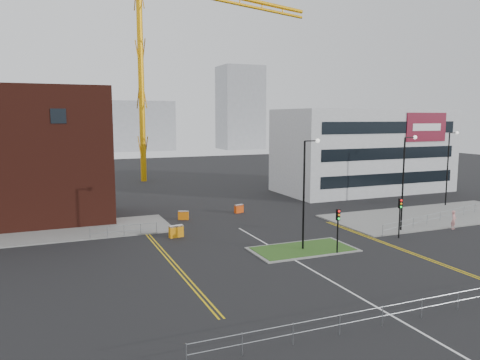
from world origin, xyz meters
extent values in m
plane|color=black|center=(0.00, 0.00, 0.00)|extent=(200.00, 200.00, 0.00)
cube|color=slate|center=(-20.00, 22.00, 0.06)|extent=(28.00, 8.00, 0.12)
cube|color=slate|center=(22.00, 14.00, 0.06)|extent=(24.00, 10.00, 0.12)
cube|color=slate|center=(2.00, 8.00, 0.04)|extent=(8.60, 4.60, 0.08)
cube|color=#284A18|center=(2.00, 8.00, 0.06)|extent=(8.00, 4.00, 0.12)
cube|color=#481A12|center=(-20.00, 28.00, 7.00)|extent=(18.00, 10.00, 14.00)
cube|color=black|center=(-16.00, 22.98, 11.00)|extent=(1.40, 0.10, 1.40)
cube|color=#B5B7BA|center=(26.00, 32.00, 6.00)|extent=(25.00, 12.00, 12.00)
cube|color=black|center=(26.00, 25.98, 2.50)|extent=(22.00, 0.10, 1.60)
cube|color=black|center=(26.00, 25.98, 6.00)|extent=(22.00, 0.10, 1.60)
cube|color=black|center=(26.00, 25.98, 9.50)|extent=(22.00, 0.10, 1.60)
cube|color=maroon|center=(32.00, 25.92, 9.50)|extent=(7.00, 0.15, 4.00)
cube|color=white|center=(32.00, 25.82, 9.50)|extent=(5.00, 0.05, 1.00)
cylinder|color=orange|center=(-2.00, 55.00, 16.84)|extent=(1.00, 1.00, 33.68)
cylinder|color=black|center=(2.00, 8.00, 4.50)|extent=(0.16, 0.16, 9.00)
cylinder|color=black|center=(2.60, 8.00, 9.00)|extent=(1.20, 0.10, 0.10)
sphere|color=silver|center=(3.20, 8.00, 9.00)|extent=(0.36, 0.36, 0.36)
cylinder|color=black|center=(14.00, 10.00, 4.50)|extent=(0.16, 0.16, 9.00)
cylinder|color=black|center=(14.60, 10.00, 9.00)|extent=(1.20, 0.10, 0.10)
sphere|color=silver|center=(15.20, 10.00, 9.00)|extent=(0.36, 0.36, 0.36)
cylinder|color=black|center=(28.00, 18.00, 4.50)|extent=(0.16, 0.16, 9.00)
cylinder|color=black|center=(28.60, 18.00, 9.00)|extent=(1.20, 0.10, 0.10)
sphere|color=silver|center=(29.20, 18.00, 9.00)|extent=(0.36, 0.36, 0.36)
cylinder|color=black|center=(4.00, 6.00, 1.50)|extent=(0.12, 0.12, 3.00)
cube|color=black|center=(4.00, 6.00, 3.20)|extent=(0.28, 0.22, 0.90)
sphere|color=red|center=(4.00, 5.87, 3.50)|extent=(0.18, 0.18, 0.18)
sphere|color=orange|center=(4.00, 5.87, 3.20)|extent=(0.18, 0.18, 0.18)
sphere|color=#0CCC33|center=(4.00, 5.87, 2.90)|extent=(0.18, 0.18, 0.18)
cylinder|color=black|center=(12.00, 8.00, 1.50)|extent=(0.12, 0.12, 3.00)
cube|color=black|center=(12.00, 8.00, 3.20)|extent=(0.28, 0.22, 0.90)
sphere|color=red|center=(12.00, 7.87, 3.50)|extent=(0.18, 0.18, 0.18)
sphere|color=orange|center=(12.00, 7.87, 3.20)|extent=(0.18, 0.18, 0.18)
sphere|color=#0CCC33|center=(12.00, 7.87, 2.90)|extent=(0.18, 0.18, 0.18)
cylinder|color=gray|center=(0.00, -6.00, 1.05)|extent=(24.00, 0.04, 0.04)
cylinder|color=gray|center=(0.00, -6.00, 0.55)|extent=(24.00, 0.04, 0.04)
cylinder|color=gray|center=(-12.00, -6.00, 0.55)|extent=(0.05, 0.05, 1.10)
cylinder|color=gray|center=(-11.00, 18.00, 1.05)|extent=(6.00, 0.04, 0.04)
cylinder|color=gray|center=(-11.00, 18.00, 0.55)|extent=(6.00, 0.04, 0.04)
cylinder|color=gray|center=(-14.00, 18.00, 0.55)|extent=(0.05, 0.05, 1.10)
cylinder|color=gray|center=(-8.00, 18.00, 0.55)|extent=(0.05, 0.05, 1.10)
cylinder|color=gray|center=(20.50, 11.50, 1.05)|extent=(19.01, 5.04, 0.04)
cylinder|color=gray|center=(20.50, 11.50, 0.55)|extent=(19.01, 5.04, 0.04)
cylinder|color=gray|center=(11.00, 9.00, 0.55)|extent=(0.05, 0.05, 1.10)
cube|color=silver|center=(0.00, 2.00, 0.01)|extent=(0.15, 30.00, 0.01)
cube|color=gold|center=(-9.00, 10.00, 0.01)|extent=(0.12, 24.00, 0.01)
cube|color=gold|center=(-8.70, 10.00, 0.01)|extent=(0.12, 24.00, 0.01)
cube|color=gold|center=(9.50, 6.00, 0.01)|extent=(0.12, 20.00, 0.01)
cube|color=gold|center=(9.80, 6.00, 0.01)|extent=(0.12, 20.00, 0.01)
cube|color=gray|center=(10.00, 130.00, 8.00)|extent=(24.00, 12.00, 16.00)
cube|color=gray|center=(45.00, 125.00, 14.00)|extent=(14.00, 12.00, 28.00)
cube|color=gray|center=(-8.00, 140.00, 6.00)|extent=(30.00, 12.00, 12.00)
imported|color=pink|center=(19.28, 8.62, 0.93)|extent=(0.80, 0.69, 1.86)
cube|color=orange|center=(-6.63, 16.00, 0.55)|extent=(1.37, 0.64, 1.10)
cube|color=silver|center=(-6.63, 16.00, 1.04)|extent=(1.37, 0.64, 0.13)
cube|color=orange|center=(-4.00, 22.94, 0.46)|extent=(1.16, 0.79, 0.92)
cube|color=silver|center=(-4.00, 22.94, 0.88)|extent=(1.16, 0.79, 0.11)
cube|color=#DE440C|center=(2.87, 24.00, 0.47)|extent=(1.19, 0.73, 0.94)
cube|color=silver|center=(2.87, 24.00, 0.89)|extent=(1.19, 0.73, 0.11)
camera|label=1|loc=(-17.20, -24.71, 10.92)|focal=35.00mm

